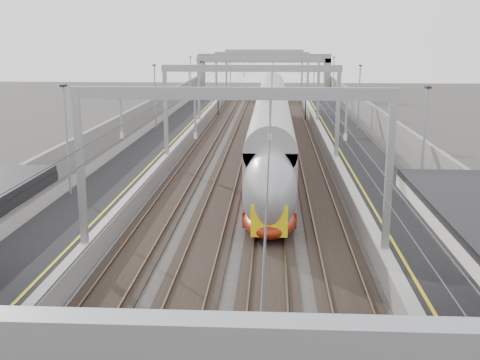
# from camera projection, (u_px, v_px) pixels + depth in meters

# --- Properties ---
(platform_left) EXTENTS (4.00, 120.00, 1.00)m
(platform_left) POSITION_uv_depth(u_px,v_px,m) (152.00, 153.00, 48.07)
(platform_left) COLOR black
(platform_left) RESTS_ON ground
(platform_right) EXTENTS (4.00, 120.00, 1.00)m
(platform_right) POSITION_uv_depth(u_px,v_px,m) (354.00, 155.00, 47.21)
(platform_right) COLOR black
(platform_right) RESTS_ON ground
(tracks) EXTENTS (11.40, 140.00, 0.20)m
(tracks) POSITION_uv_depth(u_px,v_px,m) (252.00, 160.00, 47.75)
(tracks) COLOR black
(tracks) RESTS_ON ground
(overhead_line) EXTENTS (13.00, 140.00, 6.60)m
(overhead_line) POSITION_uv_depth(u_px,v_px,m) (255.00, 77.00, 52.77)
(overhead_line) COLOR gray
(overhead_line) RESTS_ON platform_left
(overbridge) EXTENTS (22.00, 2.20, 6.90)m
(overbridge) POSITION_uv_depth(u_px,v_px,m) (264.00, 64.00, 99.97)
(overbridge) COLOR slate
(overbridge) RESTS_ON ground
(wall_left) EXTENTS (0.30, 120.00, 3.20)m
(wall_left) POSITION_uv_depth(u_px,v_px,m) (112.00, 139.00, 47.99)
(wall_left) COLOR slate
(wall_left) RESTS_ON ground
(wall_right) EXTENTS (0.30, 120.00, 3.20)m
(wall_right) POSITION_uv_depth(u_px,v_px,m) (396.00, 142.00, 46.79)
(wall_right) COLOR slate
(wall_right) RESTS_ON ground
(train) EXTENTS (2.71, 49.35, 4.28)m
(train) POSITION_uv_depth(u_px,v_px,m) (272.00, 130.00, 49.62)
(train) COLOR maroon
(train) RESTS_ON ground
(signal_green) EXTENTS (0.32, 0.32, 3.48)m
(signal_green) POSITION_uv_depth(u_px,v_px,m) (218.00, 97.00, 73.96)
(signal_green) COLOR black
(signal_green) RESTS_ON ground
(signal_red_near) EXTENTS (0.32, 0.32, 3.48)m
(signal_red_near) POSITION_uv_depth(u_px,v_px,m) (286.00, 97.00, 73.65)
(signal_red_near) COLOR black
(signal_red_near) RESTS_ON ground
(signal_red_far) EXTENTS (0.32, 0.32, 3.48)m
(signal_red_far) POSITION_uv_depth(u_px,v_px,m) (306.00, 100.00, 70.24)
(signal_red_far) COLOR black
(signal_red_far) RESTS_ON ground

